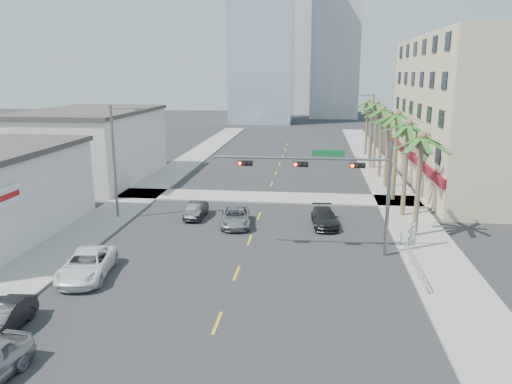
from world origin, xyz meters
The scene contains 26 objects.
ground centered at (0.00, 0.00, 0.00)m, with size 260.00×260.00×0.00m, color #262628.
sidewalk_right centered at (12.00, 20.00, 0.07)m, with size 4.00×120.00×0.15m, color gray.
sidewalk_left centered at (-12.00, 20.00, 0.07)m, with size 4.00×120.00×0.15m, color gray.
sidewalk_cross centered at (0.00, 22.00, 0.07)m, with size 80.00×4.00×0.15m, color gray.
building_right centered at (21.99, 30.00, 7.50)m, with size 15.25×28.00×15.00m.
building_left_far centered at (-19.50, 28.00, 3.60)m, with size 11.00×18.00×7.20m, color beige.
tower_far_left centered at (-8.00, 95.00, 24.00)m, with size 14.00×14.00×48.00m, color #99B2C6.
tower_far_center centered at (-3.00, 125.00, 21.00)m, with size 16.00×16.00×42.00m, color #ADADB2.
traffic_signal_mast centered at (5.78, 7.95, 5.06)m, with size 11.12×0.54×7.20m.
palm_tree_0 centered at (11.60, 12.00, 7.08)m, with size 4.80×4.80×7.80m.
palm_tree_1 centered at (11.60, 17.20, 7.43)m, with size 4.80×4.80×8.16m.
palm_tree_2 centered at (11.60, 22.40, 7.78)m, with size 4.80×4.80×8.52m.
palm_tree_3 centered at (11.60, 27.60, 7.08)m, with size 4.80×4.80×7.80m.
palm_tree_4 centered at (11.60, 32.80, 7.43)m, with size 4.80×4.80×8.16m.
palm_tree_5 centered at (11.60, 38.00, 7.78)m, with size 4.80×4.80×8.52m.
palm_tree_6 centered at (11.60, 43.20, 7.08)m, with size 4.80×4.80×7.80m.
palm_tree_7 centered at (11.60, 48.40, 7.43)m, with size 4.80×4.80×8.16m.
streetlight_left centered at (-11.00, 14.00, 5.06)m, with size 2.55×0.25×9.00m.
streetlight_right centered at (11.00, 38.00, 5.06)m, with size 2.55×0.25×9.00m.
guardrail centered at (10.30, 6.00, 0.67)m, with size 0.08×8.08×1.00m.
car_parked_mid centered at (-9.40, -4.05, 0.68)m, with size 1.45×4.15×1.37m, color black.
car_parked_far centered at (-8.42, 2.48, 0.74)m, with size 2.45×5.31×1.48m, color white.
car_lane_left centered at (-5.00, 14.99, 0.62)m, with size 1.31×3.75×1.24m, color black.
car_lane_center centered at (-1.50, 13.26, 0.66)m, with size 2.19×4.75×1.32m, color #A4A5A9.
car_lane_right centered at (5.25, 13.88, 0.65)m, with size 1.83×4.49×1.30m, color black.
pedestrian centered at (10.85, 9.08, 1.05)m, with size 0.66×0.43×1.81m, color silver.
Camera 1 is at (4.27, -22.93, 11.43)m, focal length 35.00 mm.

